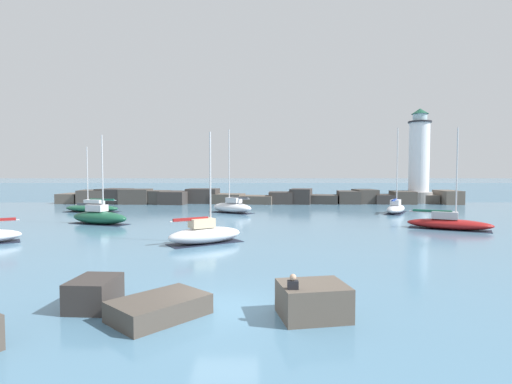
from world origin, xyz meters
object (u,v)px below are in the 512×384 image
at_px(sailboat_moored_5, 448,223).
at_px(sailboat_moored_6, 99,217).
at_px(sailboat_moored_1, 232,207).
at_px(person_on_rocks, 293,296).
at_px(sailboat_moored_0, 205,234).
at_px(lighthouse, 419,162).
at_px(sailboat_moored_2, 92,207).
at_px(sailboat_moored_3, 396,208).

bearing_deg(sailboat_moored_5, sailboat_moored_6, 173.66).
height_order(sailboat_moored_1, person_on_rocks, sailboat_moored_1).
distance_m(sailboat_moored_0, person_on_rocks, 15.82).
xyz_separation_m(lighthouse, sailboat_moored_1, (-29.47, -15.79, -5.98)).
xyz_separation_m(sailboat_moored_2, sailboat_moored_6, (5.45, -11.61, 0.15)).
distance_m(sailboat_moored_1, sailboat_moored_6, 16.23).
distance_m(lighthouse, sailboat_moored_2, 49.85).
bearing_deg(lighthouse, sailboat_moored_0, -129.27).
distance_m(lighthouse, sailboat_moored_6, 49.76).
bearing_deg(person_on_rocks, sailboat_moored_0, 107.84).
relative_size(sailboat_moored_6, person_on_rocks, 5.10).
bearing_deg(person_on_rocks, sailboat_moored_3, 65.94).
relative_size(sailboat_moored_2, sailboat_moored_5, 0.92).
height_order(sailboat_moored_1, sailboat_moored_6, sailboat_moored_1).
xyz_separation_m(lighthouse, person_on_rocks, (-25.29, -51.92, -5.77)).
bearing_deg(sailboat_moored_5, lighthouse, 72.37).
height_order(sailboat_moored_0, sailboat_moored_1, sailboat_moored_1).
height_order(lighthouse, sailboat_moored_5, lighthouse).
xyz_separation_m(sailboat_moored_1, sailboat_moored_5, (19.94, -14.17, -0.17)).
height_order(sailboat_moored_2, person_on_rocks, sailboat_moored_2).
height_order(sailboat_moored_3, person_on_rocks, sailboat_moored_3).
relative_size(sailboat_moored_3, person_on_rocks, 6.20).
bearing_deg(lighthouse, sailboat_moored_1, -151.81).
bearing_deg(sailboat_moored_5, person_on_rocks, -125.69).
bearing_deg(sailboat_moored_0, sailboat_moored_3, 44.85).
bearing_deg(sailboat_moored_1, lighthouse, 28.19).
xyz_separation_m(sailboat_moored_3, sailboat_moored_5, (-0.20, -13.82, -0.08)).
xyz_separation_m(lighthouse, sailboat_moored_0, (-30.14, -36.86, -6.05)).
relative_size(sailboat_moored_0, sailboat_moored_2, 0.96).
xyz_separation_m(lighthouse, sailboat_moored_6, (-41.76, -26.38, -6.00)).
xyz_separation_m(sailboat_moored_3, person_on_rocks, (-15.97, -35.77, 0.30)).
height_order(lighthouse, sailboat_moored_1, lighthouse).
relative_size(sailboat_moored_2, sailboat_moored_6, 0.96).
xyz_separation_m(sailboat_moored_5, sailboat_moored_6, (-32.24, 3.58, 0.15)).
bearing_deg(sailboat_moored_1, sailboat_moored_3, -1.00).
bearing_deg(sailboat_moored_2, sailboat_moored_1, -3.29).
relative_size(sailboat_moored_0, sailboat_moored_5, 0.88).
height_order(sailboat_moored_0, sailboat_moored_2, sailboat_moored_2).
bearing_deg(sailboat_moored_6, sailboat_moored_5, -6.34).
relative_size(lighthouse, sailboat_moored_0, 1.94).
relative_size(sailboat_moored_1, person_on_rocks, 6.09).
height_order(sailboat_moored_3, sailboat_moored_6, sailboat_moored_3).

